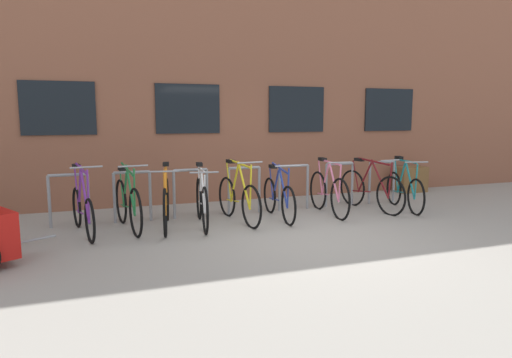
{
  "coord_description": "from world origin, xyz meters",
  "views": [
    {
      "loc": [
        -2.99,
        -5.9,
        1.8
      ],
      "look_at": [
        -0.31,
        1.6,
        0.68
      ],
      "focal_mm": 31.57,
      "sensor_mm": 36.0,
      "label": 1
    }
  ],
  "objects_px": {
    "bicycle_purple": "(83,209)",
    "planter_box": "(410,179)",
    "bicycle_white": "(202,201)",
    "bicycle_maroon": "(370,189)",
    "bicycle_green": "(128,204)",
    "bicycle_pink": "(328,192)",
    "bicycle_yellow": "(238,198)",
    "bicycle_blue": "(278,197)",
    "bicycle_teal": "(404,190)",
    "bicycle_orange": "(166,203)"
  },
  "relations": [
    {
      "from": "bicycle_purple",
      "to": "planter_box",
      "type": "xyz_separation_m",
      "value": [
        7.27,
        1.51,
        -0.08
      ]
    },
    {
      "from": "bicycle_white",
      "to": "bicycle_maroon",
      "type": "relative_size",
      "value": 1.0
    },
    {
      "from": "bicycle_green",
      "to": "bicycle_white",
      "type": "height_order",
      "value": "bicycle_green"
    },
    {
      "from": "bicycle_pink",
      "to": "bicycle_yellow",
      "type": "distance_m",
      "value": 1.74
    },
    {
      "from": "bicycle_green",
      "to": "bicycle_blue",
      "type": "bearing_deg",
      "value": -2.13
    },
    {
      "from": "bicycle_yellow",
      "to": "bicycle_teal",
      "type": "relative_size",
      "value": 1.06
    },
    {
      "from": "bicycle_yellow",
      "to": "bicycle_purple",
      "type": "bearing_deg",
      "value": 179.53
    },
    {
      "from": "bicycle_maroon",
      "to": "bicycle_orange",
      "type": "height_order",
      "value": "bicycle_orange"
    },
    {
      "from": "bicycle_purple",
      "to": "bicycle_yellow",
      "type": "height_order",
      "value": "bicycle_purple"
    },
    {
      "from": "bicycle_orange",
      "to": "planter_box",
      "type": "xyz_separation_m",
      "value": [
        6.0,
        1.53,
        -0.1
      ]
    },
    {
      "from": "bicycle_maroon",
      "to": "bicycle_orange",
      "type": "bearing_deg",
      "value": -179.2
    },
    {
      "from": "bicycle_purple",
      "to": "bicycle_maroon",
      "type": "height_order",
      "value": "bicycle_purple"
    },
    {
      "from": "bicycle_green",
      "to": "bicycle_teal",
      "type": "relative_size",
      "value": 1.08
    },
    {
      "from": "bicycle_pink",
      "to": "bicycle_teal",
      "type": "distance_m",
      "value": 1.59
    },
    {
      "from": "bicycle_maroon",
      "to": "bicycle_pink",
      "type": "bearing_deg",
      "value": -177.38
    },
    {
      "from": "bicycle_white",
      "to": "bicycle_blue",
      "type": "bearing_deg",
      "value": 2.33
    },
    {
      "from": "bicycle_white",
      "to": "bicycle_orange",
      "type": "relative_size",
      "value": 0.98
    },
    {
      "from": "bicycle_purple",
      "to": "bicycle_yellow",
      "type": "bearing_deg",
      "value": -0.47
    },
    {
      "from": "bicycle_white",
      "to": "bicycle_orange",
      "type": "bearing_deg",
      "value": 173.39
    },
    {
      "from": "bicycle_blue",
      "to": "bicycle_orange",
      "type": "xyz_separation_m",
      "value": [
        -1.96,
        0.01,
        0.03
      ]
    },
    {
      "from": "bicycle_blue",
      "to": "bicycle_purple",
      "type": "xyz_separation_m",
      "value": [
        -3.23,
        0.02,
        0.01
      ]
    },
    {
      "from": "bicycle_pink",
      "to": "bicycle_orange",
      "type": "relative_size",
      "value": 0.94
    },
    {
      "from": "bicycle_maroon",
      "to": "planter_box",
      "type": "relative_size",
      "value": 2.56
    },
    {
      "from": "bicycle_green",
      "to": "bicycle_yellow",
      "type": "height_order",
      "value": "bicycle_green"
    },
    {
      "from": "bicycle_purple",
      "to": "bicycle_yellow",
      "type": "relative_size",
      "value": 1.0
    },
    {
      "from": "bicycle_white",
      "to": "bicycle_orange",
      "type": "xyz_separation_m",
      "value": [
        -0.57,
        0.07,
        0.0
      ]
    },
    {
      "from": "bicycle_maroon",
      "to": "bicycle_orange",
      "type": "xyz_separation_m",
      "value": [
        -3.9,
        -0.05,
        0.01
      ]
    },
    {
      "from": "bicycle_green",
      "to": "bicycle_purple",
      "type": "relative_size",
      "value": 1.02
    },
    {
      "from": "bicycle_green",
      "to": "bicycle_blue",
      "type": "xyz_separation_m",
      "value": [
        2.56,
        -0.1,
        -0.03
      ]
    },
    {
      "from": "bicycle_blue",
      "to": "bicycle_purple",
      "type": "distance_m",
      "value": 3.23
    },
    {
      "from": "bicycle_teal",
      "to": "bicycle_orange",
      "type": "bearing_deg",
      "value": 178.6
    },
    {
      "from": "bicycle_purple",
      "to": "bicycle_maroon",
      "type": "distance_m",
      "value": 5.17
    },
    {
      "from": "bicycle_pink",
      "to": "bicycle_orange",
      "type": "bearing_deg",
      "value": -179.77
    },
    {
      "from": "bicycle_white",
      "to": "bicycle_purple",
      "type": "relative_size",
      "value": 1.03
    },
    {
      "from": "bicycle_yellow",
      "to": "bicycle_blue",
      "type": "bearing_deg",
      "value": -0.28
    },
    {
      "from": "bicycle_pink",
      "to": "bicycle_purple",
      "type": "distance_m",
      "value": 4.23
    },
    {
      "from": "bicycle_maroon",
      "to": "bicycle_purple",
      "type": "bearing_deg",
      "value": -179.55
    },
    {
      "from": "bicycle_white",
      "to": "planter_box",
      "type": "height_order",
      "value": "bicycle_white"
    },
    {
      "from": "planter_box",
      "to": "bicycle_maroon",
      "type": "bearing_deg",
      "value": -145.0
    },
    {
      "from": "bicycle_purple",
      "to": "bicycle_teal",
      "type": "xyz_separation_m",
      "value": [
        5.82,
        -0.13,
        -0.0
      ]
    },
    {
      "from": "bicycle_pink",
      "to": "bicycle_blue",
      "type": "bearing_deg",
      "value": -178.76
    },
    {
      "from": "bicycle_blue",
      "to": "planter_box",
      "type": "distance_m",
      "value": 4.32
    },
    {
      "from": "planter_box",
      "to": "bicycle_teal",
      "type": "bearing_deg",
      "value": -131.45
    },
    {
      "from": "bicycle_purple",
      "to": "bicycle_orange",
      "type": "distance_m",
      "value": 1.27
    },
    {
      "from": "bicycle_green",
      "to": "bicycle_purple",
      "type": "bearing_deg",
      "value": -173.95
    },
    {
      "from": "bicycle_green",
      "to": "bicycle_white",
      "type": "distance_m",
      "value": 1.18
    },
    {
      "from": "bicycle_pink",
      "to": "bicycle_white",
      "type": "height_order",
      "value": "bicycle_pink"
    },
    {
      "from": "bicycle_pink",
      "to": "bicycle_yellow",
      "type": "relative_size",
      "value": 0.99
    },
    {
      "from": "bicycle_orange",
      "to": "bicycle_purple",
      "type": "bearing_deg",
      "value": 179.36
    },
    {
      "from": "bicycle_pink",
      "to": "bicycle_white",
      "type": "xyz_separation_m",
      "value": [
        -2.39,
        -0.08,
        -0.0
      ]
    }
  ]
}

